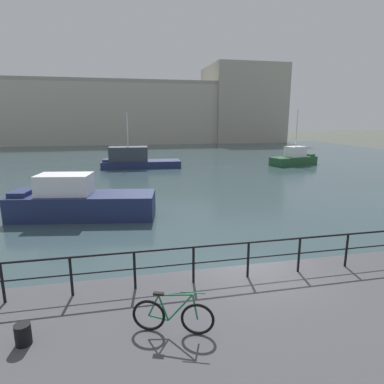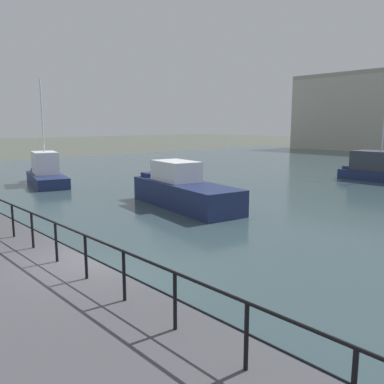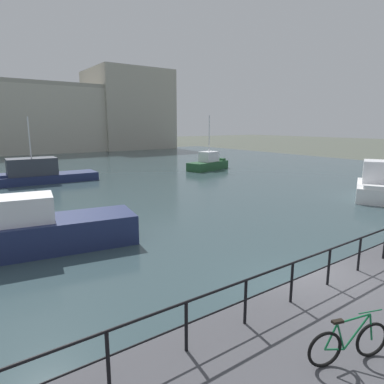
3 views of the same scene
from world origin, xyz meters
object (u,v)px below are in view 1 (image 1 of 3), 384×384
Objects in this scene: harbor_building at (168,112)px; moored_harbor_tender at (135,159)px; moored_green_narrowboat at (80,202)px; parked_bicycle at (173,316)px; mooring_bollard at (23,334)px; moored_red_daysailer at (294,158)px.

harbor_building reaches higher than moored_harbor_tender.
moored_green_narrowboat reaches higher than parked_bicycle.
harbor_building reaches higher than mooring_bollard.
moored_green_narrowboat reaches higher than mooring_bollard.
moored_harbor_tender is 1.09× the size of moored_green_narrowboat.
moored_green_narrowboat is 1.26× the size of moored_red_daysailer.
harbor_building is 56.86m from moored_green_narrowboat.
parked_bicycle is at bearing 92.24° from moored_harbor_tender.
harbor_building is 67.76m from mooring_bollard.
parked_bicycle is 3.03m from mooring_bollard.
harbor_building reaches higher than moored_green_narrowboat.
harbor_building reaches higher than parked_bicycle.
harbor_building is 7.46× the size of moored_harbor_tender.
mooring_bollard is at bearing -142.41° from moored_red_daysailer.
moored_green_narrowboat is at bearing 125.15° from parked_bicycle.
harbor_building is 142.77× the size of mooring_bollard.
harbor_building is 39.03m from moored_harbor_tender.
moored_harbor_tender is at bearing 108.70° from parked_bicycle.
mooring_bollard is at bearing -100.57° from harbor_building.
harbor_building is at bearing -93.16° from moored_green_narrowboat.
mooring_bollard is at bearing 100.56° from moored_green_narrowboat.
moored_harbor_tender is 17.97m from moored_green_narrowboat.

